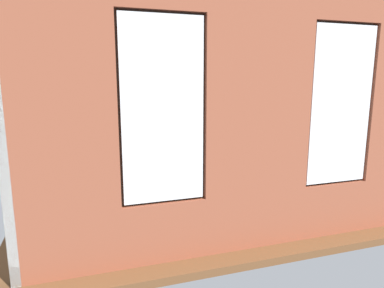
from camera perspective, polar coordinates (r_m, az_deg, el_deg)
ground_plane at (r=7.00m, az=-0.25°, el=-7.19°), size 6.24×6.12×0.10m
brick_wall_with_windows at (r=4.21m, az=10.92°, el=4.73°), size 5.64×0.30×3.42m
white_wall_right at (r=6.20m, az=-24.96°, el=6.05°), size 0.10×5.12×3.42m
couch_by_window at (r=4.87m, az=-0.19°, el=-10.70°), size 1.73×0.87×0.80m
couch_left at (r=7.44m, az=16.56°, el=-3.52°), size 0.95×1.85×0.80m
coffee_table at (r=7.03m, az=-3.41°, el=-3.40°), size 1.57×0.78×0.44m
cup_ceramic at (r=6.92m, az=-2.24°, el=-2.71°), size 0.09×0.09×0.11m
table_plant_small at (r=7.04m, az=-5.18°, el=-1.92°), size 0.14×0.14×0.24m
remote_gray at (r=6.80m, az=-7.01°, el=-3.41°), size 0.17×0.14×0.02m
remote_silver at (r=7.01m, az=-3.42°, el=-2.91°), size 0.15×0.16×0.02m
remote_black at (r=7.26m, az=-0.39°, el=-2.42°), size 0.18×0.10×0.02m
media_console at (r=6.80m, az=-21.09°, el=-5.87°), size 1.13×0.42×0.50m
tv_flatscreen at (r=6.65m, az=-21.47°, el=-0.44°), size 1.16×0.20×0.81m
papasan_chair at (r=8.51m, az=-7.79°, el=-0.73°), size 1.00×1.00×0.66m
potted_plant_beside_window_right at (r=4.42m, az=-13.09°, el=-7.02°), size 0.93×0.86×1.35m
potted_plant_by_left_couch at (r=8.37m, az=9.05°, el=-1.54°), size 0.34×0.34×0.52m
potted_plant_corner_far_left at (r=6.19m, az=26.81°, el=-4.18°), size 0.82×0.81×1.07m
potted_plant_mid_room_small at (r=8.29m, az=3.94°, el=-0.65°), size 0.45×0.45×0.69m
potted_plant_corner_near_left at (r=9.57m, az=8.97°, el=0.98°), size 0.59×0.59×0.76m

